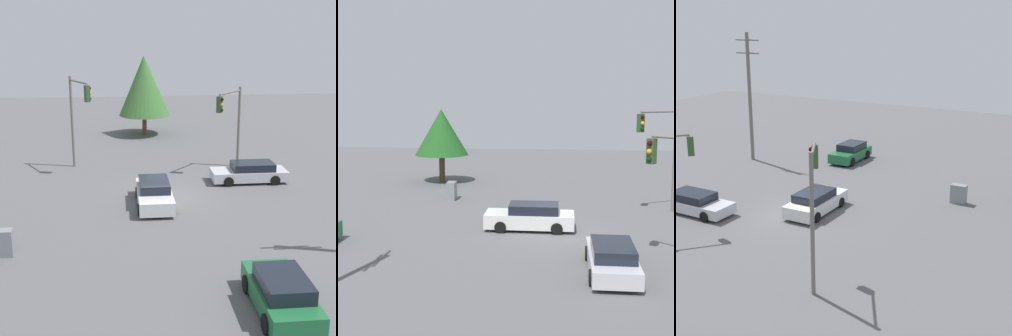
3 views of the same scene
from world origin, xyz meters
The scene contains 6 objects.
ground_plane centered at (0.00, 0.00, 0.00)m, with size 80.00×80.00×0.00m, color #5B5B5E.
sedan_white centered at (0.68, 1.20, 0.66)m, with size 1.99×4.62×1.37m.
sedan_silver centered at (-5.64, -2.40, 0.61)m, with size 4.74×1.94×1.26m.
traffic_signal_main centered at (5.19, -6.17, 4.22)m, with size 1.58×2.54×6.27m.
electrical_cabinet centered at (7.77, 6.91, 0.60)m, with size 0.97×0.55×1.20m, color gray.
tree_far centered at (14.53, 9.13, 4.00)m, with size 4.24×4.24×5.84m.
Camera 2 is at (-25.53, -0.30, 7.05)m, focal length 55.00 mm.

